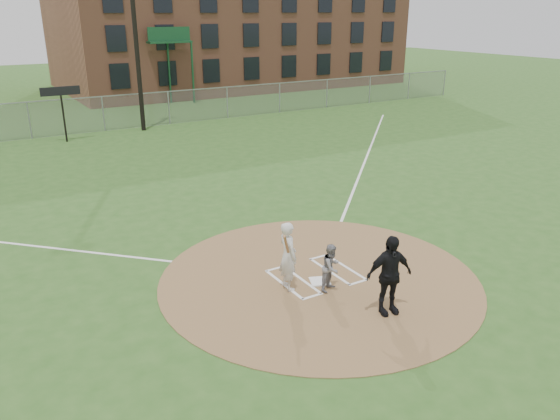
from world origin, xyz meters
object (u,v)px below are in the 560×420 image
home_plate (320,281)px  catcher (331,267)px  batter_at_plate (288,256)px  umpire (389,275)px

home_plate → catcher: bearing=-88.7°
batter_at_plate → home_plate: bearing=-9.6°
home_plate → catcher: (0.01, -0.47, 0.60)m
home_plate → batter_at_plate: 1.26m
home_plate → catcher: 0.76m
catcher → umpire: umpire is taller
umpire → batter_at_plate: bearing=133.9°
catcher → batter_at_plate: batter_at_plate is taller
home_plate → umpire: size_ratio=0.26×
home_plate → catcher: size_ratio=0.41×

